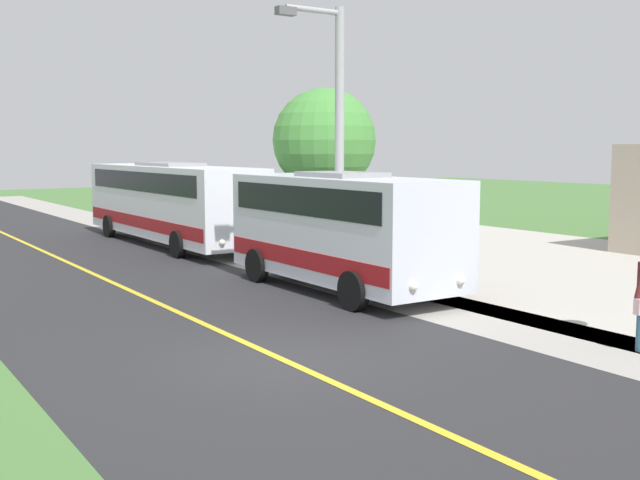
# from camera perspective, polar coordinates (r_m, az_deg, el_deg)

# --- Properties ---
(ground_plane) EXTENTS (120.00, 120.00, 0.00)m
(ground_plane) POSITION_cam_1_polar(r_m,az_deg,el_deg) (13.14, -2.94, -8.88)
(ground_plane) COLOR #477238
(road_surface) EXTENTS (8.00, 100.00, 0.01)m
(road_surface) POSITION_cam_1_polar(r_m,az_deg,el_deg) (13.13, -2.94, -8.86)
(road_surface) COLOR #28282B
(road_surface) RESTS_ON ground
(sidewalk) EXTENTS (2.40, 100.00, 0.01)m
(sidewalk) POSITION_cam_1_polar(r_m,az_deg,el_deg) (16.30, 13.14, -5.94)
(sidewalk) COLOR #9E9991
(sidewalk) RESTS_ON ground
(road_centre_line) EXTENTS (0.16, 100.00, 0.00)m
(road_centre_line) POSITION_cam_1_polar(r_m,az_deg,el_deg) (13.13, -2.94, -8.84)
(road_centre_line) COLOR gold
(road_centre_line) RESTS_ON ground
(shuttle_bus_front) EXTENTS (2.68, 7.27, 2.98)m
(shuttle_bus_front) POSITION_cam_1_polar(r_m,az_deg,el_deg) (19.14, 1.61, 1.07)
(shuttle_bus_front) COLOR silver
(shuttle_bus_front) RESTS_ON ground
(transit_bus_rear) EXTENTS (2.67, 11.51, 3.05)m
(transit_bus_rear) POSITION_cam_1_polar(r_m,az_deg,el_deg) (28.97, -11.12, 2.98)
(transit_bus_rear) COLOR white
(transit_bus_rear) RESTS_ON ground
(street_light_pole) EXTENTS (1.97, 0.24, 7.14)m
(street_light_pole) POSITION_cam_1_polar(r_m,az_deg,el_deg) (19.90, 1.14, 8.02)
(street_light_pole) COLOR #9E9EA3
(street_light_pole) RESTS_ON ground
(tree_curbside) EXTENTS (3.36, 3.36, 5.51)m
(tree_curbside) POSITION_cam_1_polar(r_m,az_deg,el_deg) (24.90, 0.34, 7.41)
(tree_curbside) COLOR brown
(tree_curbside) RESTS_ON ground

